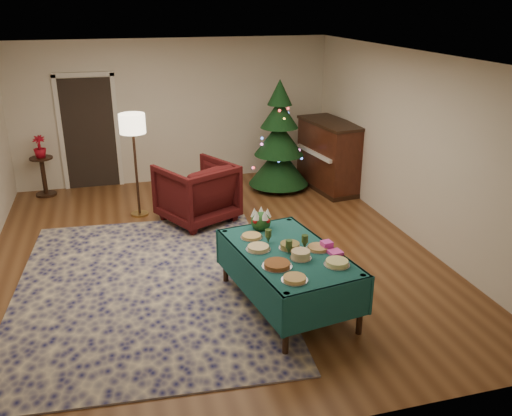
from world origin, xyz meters
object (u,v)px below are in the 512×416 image
object	(u,v)px
floor_lamp	(133,130)
piano	(330,156)
side_table	(44,177)
potted_plant	(40,151)
christmas_tree	(279,141)
armchair	(197,190)
buffet_table	(288,262)
gift_box	(327,245)

from	to	relation	value
floor_lamp	piano	size ratio (longest dim) A/B	1.09
side_table	potted_plant	size ratio (longest dim) A/B	1.83
christmas_tree	armchair	bearing A→B (deg)	-145.89
christmas_tree	side_table	bearing A→B (deg)	169.76
potted_plant	floor_lamp	bearing A→B (deg)	-42.11
buffet_table	side_table	world-z (taller)	side_table
gift_box	christmas_tree	world-z (taller)	christmas_tree
buffet_table	piano	xyz separation A→B (m)	(2.09, 3.80, 0.06)
buffet_table	piano	distance (m)	4.34
armchair	christmas_tree	distance (m)	2.14
armchair	potted_plant	xyz separation A→B (m)	(-2.47, 1.94, 0.29)
buffet_table	gift_box	world-z (taller)	gift_box
floor_lamp	piano	xyz separation A→B (m)	(3.55, 0.43, -0.81)
potted_plant	piano	bearing A→B (deg)	-11.01
armchair	floor_lamp	size ratio (longest dim) A/B	0.63
side_table	buffet_table	bearing A→B (deg)	-57.63
buffet_table	armchair	xyz separation A→B (m)	(-0.57, 2.85, -0.03)
gift_box	armchair	world-z (taller)	armchair
armchair	christmas_tree	world-z (taller)	christmas_tree
christmas_tree	potted_plant	bearing A→B (deg)	169.76
gift_box	armchair	size ratio (longest dim) A/B	0.11
potted_plant	side_table	bearing A→B (deg)	0.00
gift_box	buffet_table	bearing A→B (deg)	171.98
piano	potted_plant	bearing A→B (deg)	168.99
potted_plant	gift_box	bearing A→B (deg)	-54.38
gift_box	floor_lamp	size ratio (longest dim) A/B	0.07
christmas_tree	gift_box	bearing A→B (deg)	-100.17
armchair	potted_plant	distance (m)	3.16
floor_lamp	piano	distance (m)	3.67
floor_lamp	christmas_tree	distance (m)	2.77
potted_plant	christmas_tree	bearing A→B (deg)	-10.24
buffet_table	gift_box	size ratio (longest dim) A/B	17.34
gift_box	christmas_tree	size ratio (longest dim) A/B	0.06
side_table	potted_plant	distance (m)	0.48
armchair	gift_box	bearing A→B (deg)	82.59
floor_lamp	side_table	xyz separation A→B (m)	(-1.58, 1.43, -1.09)
potted_plant	piano	world-z (taller)	piano
buffet_table	potted_plant	distance (m)	5.69
side_table	christmas_tree	distance (m)	4.32
floor_lamp	piano	bearing A→B (deg)	6.93
side_table	christmas_tree	size ratio (longest dim) A/B	0.35
gift_box	side_table	bearing A→B (deg)	125.62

